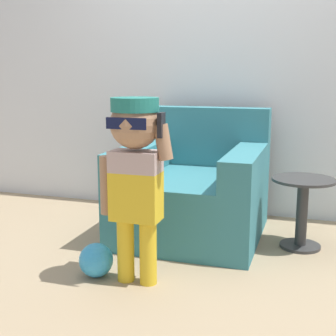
{
  "coord_description": "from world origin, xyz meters",
  "views": [
    {
      "loc": [
        0.81,
        -3.11,
        1.16
      ],
      "look_at": [
        -0.08,
        -0.37,
        0.58
      ],
      "focal_mm": 50.0,
      "sensor_mm": 36.0,
      "label": 1
    }
  ],
  "objects_px": {
    "person_child": "(135,162)",
    "toy_ball": "(96,260)",
    "side_table": "(302,206)",
    "armchair": "(194,191)"
  },
  "relations": [
    {
      "from": "person_child",
      "to": "toy_ball",
      "type": "relative_size",
      "value": 5.23
    },
    {
      "from": "person_child",
      "to": "side_table",
      "type": "xyz_separation_m",
      "value": [
        0.86,
        0.85,
        -0.4
      ]
    },
    {
      "from": "armchair",
      "to": "side_table",
      "type": "bearing_deg",
      "value": -4.62
    },
    {
      "from": "side_table",
      "to": "toy_ball",
      "type": "distance_m",
      "value": 1.42
    },
    {
      "from": "toy_ball",
      "to": "side_table",
      "type": "bearing_deg",
      "value": 37.35
    },
    {
      "from": "side_table",
      "to": "toy_ball",
      "type": "height_order",
      "value": "side_table"
    },
    {
      "from": "person_child",
      "to": "side_table",
      "type": "bearing_deg",
      "value": 44.4
    },
    {
      "from": "side_table",
      "to": "toy_ball",
      "type": "xyz_separation_m",
      "value": [
        -1.11,
        -0.85,
        -0.19
      ]
    },
    {
      "from": "side_table",
      "to": "toy_ball",
      "type": "bearing_deg",
      "value": -142.65
    },
    {
      "from": "armchair",
      "to": "person_child",
      "type": "relative_size",
      "value": 1.0
    }
  ]
}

